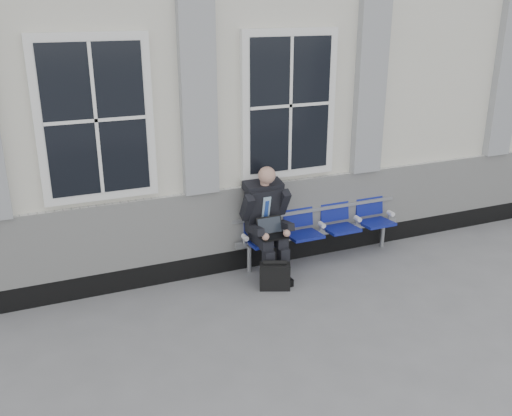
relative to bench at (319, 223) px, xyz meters
name	(u,v)px	position (x,y,z in m)	size (l,w,h in m)	color
ground	(312,311)	(-0.81, -1.32, -0.55)	(70.00, 70.00, 0.00)	slate
station_building	(213,88)	(-0.83, 2.15, 1.67)	(14.40, 4.40, 4.49)	silver
bench	(319,223)	(0.00, 0.00, 0.00)	(2.60, 0.47, 0.91)	#9EA0A3
businessman	(266,218)	(-0.90, -0.14, 0.26)	(0.63, 0.85, 1.53)	black
briefcase	(275,276)	(-0.98, -0.61, -0.37)	(0.43, 0.31, 0.40)	black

